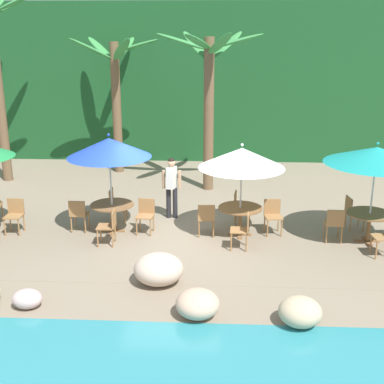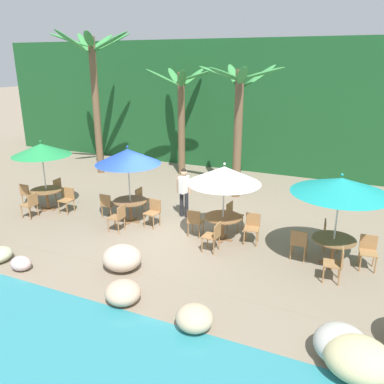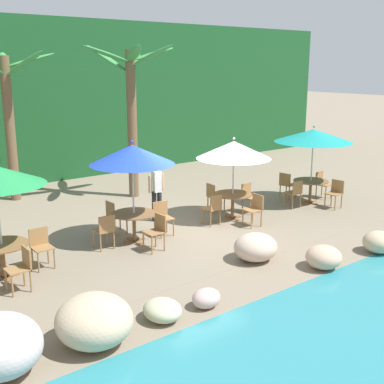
{
  "view_description": "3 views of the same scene",
  "coord_description": "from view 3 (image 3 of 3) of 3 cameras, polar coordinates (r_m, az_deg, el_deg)",
  "views": [
    {
      "loc": [
        1.12,
        -11.94,
        4.93
      ],
      "look_at": [
        0.48,
        0.45,
        1.03
      ],
      "focal_mm": 48.01,
      "sensor_mm": 36.0,
      "label": 1
    },
    {
      "loc": [
        5.24,
        -9.98,
        5.1
      ],
      "look_at": [
        0.58,
        0.42,
        1.26
      ],
      "focal_mm": 36.93,
      "sensor_mm": 36.0,
      "label": 2
    },
    {
      "loc": [
        -7.76,
        -10.12,
        4.31
      ],
      "look_at": [
        0.18,
        0.1,
        1.04
      ],
      "focal_mm": 47.23,
      "sensor_mm": 36.0,
      "label": 3
    }
  ],
  "objects": [
    {
      "name": "chair_white_seaward",
      "position": [
        15.16,
        6.45,
        -0.4
      ],
      "size": [
        0.47,
        0.48,
        0.87
      ],
      "color": "#9E7042",
      "rests_on": "ground"
    },
    {
      "name": "umbrella_teal",
      "position": [
        16.21,
        13.56,
        6.2
      ],
      "size": [
        2.42,
        2.42,
        2.48
      ],
      "color": "silver",
      "rests_on": "ground"
    },
    {
      "name": "chair_blue_seaward",
      "position": [
        13.1,
        -3.38,
        -2.68
      ],
      "size": [
        0.46,
        0.47,
        0.87
      ],
      "color": "#9E7042",
      "rests_on": "ground"
    },
    {
      "name": "terrace_deck",
      "position": [
        13.46,
        -0.35,
        -4.46
      ],
      "size": [
        18.0,
        5.2,
        0.01
      ],
      "color": "gray",
      "rests_on": "ground"
    },
    {
      "name": "ground_plane",
      "position": [
        13.46,
        -0.35,
        -4.48
      ],
      "size": [
        120.0,
        120.0,
        0.0
      ],
      "primitive_type": "plane",
      "color": "gray"
    },
    {
      "name": "dining_table_teal",
      "position": [
        16.49,
        13.25,
        0.86
      ],
      "size": [
        1.1,
        1.1,
        0.74
      ],
      "color": "brown",
      "rests_on": "ground"
    },
    {
      "name": "umbrella_white",
      "position": [
        14.15,
        4.73,
        4.77
      ],
      "size": [
        2.11,
        2.11,
        2.36
      ],
      "color": "silver",
      "rests_on": "ground"
    },
    {
      "name": "chair_white_right",
      "position": [
        13.9,
        7.11,
        -1.76
      ],
      "size": [
        0.45,
        0.44,
        0.87
      ],
      "color": "#9E7042",
      "rests_on": "ground"
    },
    {
      "name": "chair_teal_seaward",
      "position": [
        17.27,
        14.46,
        1.04
      ],
      "size": [
        0.47,
        0.48,
        0.87
      ],
      "color": "#9E7042",
      "rests_on": "ground"
    },
    {
      "name": "chair_teal_right",
      "position": [
        16.14,
        15.9,
        0.03
      ],
      "size": [
        0.46,
        0.45,
        0.87
      ],
      "color": "#9E7042",
      "rests_on": "ground"
    },
    {
      "name": "umbrella_blue",
      "position": [
        12.25,
        -6.78,
        4.21
      ],
      "size": [
        2.07,
        2.07,
        2.56
      ],
      "color": "silver",
      "rests_on": "ground"
    },
    {
      "name": "rock_seawall",
      "position": [
        11.06,
        10.6,
        -6.92
      ],
      "size": [
        15.93,
        2.41,
        0.89
      ],
      "color": "#C4AC88",
      "rests_on": "ground"
    },
    {
      "name": "chair_teal_left",
      "position": [
        15.82,
        11.52,
        0.01
      ],
      "size": [
        0.42,
        0.43,
        0.87
      ],
      "color": "#9E7042",
      "rests_on": "ground"
    },
    {
      "name": "foliage_backdrop",
      "position": [
        20.68,
        -15.97,
        10.02
      ],
      "size": [
        28.0,
        2.4,
        6.0
      ],
      "color": "#194C23",
      "rests_on": "ground"
    },
    {
      "name": "chair_blue_left",
      "position": [
        12.19,
        -9.78,
        -4.16
      ],
      "size": [
        0.43,
        0.43,
        0.87
      ],
      "color": "#9E7042",
      "rests_on": "ground"
    },
    {
      "name": "dining_table_blue",
      "position": [
        12.62,
        -6.57,
        -2.92
      ],
      "size": [
        1.1,
        1.1,
        0.74
      ],
      "color": "brown",
      "rests_on": "ground"
    },
    {
      "name": "dining_table_green",
      "position": [
        11.13,
        -20.66,
        -6.14
      ],
      "size": [
        1.1,
        1.1,
        0.74
      ],
      "color": "brown",
      "rests_on": "ground"
    },
    {
      "name": "waiter_in_white",
      "position": [
        14.16,
        -4.03,
        0.58
      ],
      "size": [
        0.52,
        0.38,
        1.7
      ],
      "color": "#232328",
      "rests_on": "ground"
    },
    {
      "name": "chair_white_left",
      "position": [
        13.83,
        2.42,
        -1.75
      ],
      "size": [
        0.44,
        0.45,
        0.87
      ],
      "color": "#9E7042",
      "rests_on": "ground"
    },
    {
      "name": "chair_green_seaward",
      "position": [
        11.49,
        -16.7,
        -5.72
      ],
      "size": [
        0.42,
        0.43,
        0.87
      ],
      "color": "#9E7042",
      "rests_on": "ground"
    },
    {
      "name": "chair_blue_right",
      "position": [
        12.03,
        -4.0,
        -4.24
      ],
      "size": [
        0.44,
        0.43,
        0.87
      ],
      "color": "#9E7042",
      "rests_on": "ground"
    },
    {
      "name": "chair_teal_inland",
      "position": [
        16.88,
        10.62,
        0.95
      ],
      "size": [
        0.48,
        0.47,
        0.87
      ],
      "color": "#9E7042",
      "rests_on": "ground"
    },
    {
      "name": "dining_table_white",
      "position": [
        14.44,
        4.62,
        -0.68
      ],
      "size": [
        1.1,
        1.1,
        0.74
      ],
      "color": "brown",
      "rests_on": "ground"
    },
    {
      "name": "chair_blue_inland",
      "position": [
        13.32,
        -8.78,
        -2.54
      ],
      "size": [
        0.43,
        0.42,
        0.87
      ],
      "color": "#9E7042",
      "rests_on": "ground"
    },
    {
      "name": "palm_tree_third",
      "position": [
        16.61,
        -6.83,
        10.98
      ],
      "size": [
        3.25,
        2.97,
        4.97
      ],
      "color": "brown",
      "rests_on": "ground"
    },
    {
      "name": "palm_tree_second",
      "position": [
        17.12,
        -20.09,
        9.53
      ],
      "size": [
        3.05,
        2.96,
        4.77
      ],
      "color": "brown",
      "rests_on": "ground"
    },
    {
      "name": "chair_green_right",
      "position": [
        10.43,
        -18.67,
        -7.93
      ],
      "size": [
        0.43,
        0.42,
        0.87
      ],
      "color": "#9E7042",
      "rests_on": "ground"
    },
    {
      "name": "chair_white_inland",
      "position": [
        15.1,
        2.46,
        -0.39
      ],
      "size": [
        0.47,
        0.47,
        0.87
      ],
      "color": "#9E7042",
      "rests_on": "ground"
    }
  ]
}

